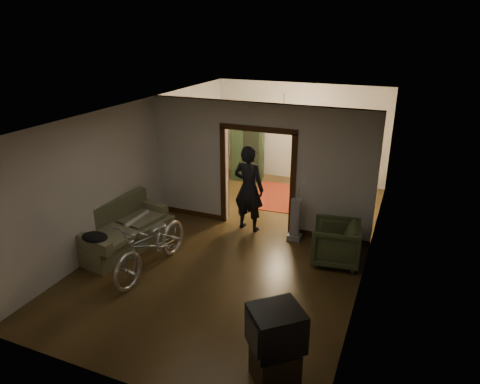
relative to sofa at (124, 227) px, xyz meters
The scene contains 24 objects.
floor 2.53m from the sofa, 30.31° to the left, with size 5.00×8.50×0.01m, color #342410.
ceiling 3.41m from the sofa, 30.31° to the left, with size 5.00×8.50×0.01m, color white.
wall_back 5.98m from the sofa, 68.67° to the left, with size 5.00×0.02×2.80m, color beige.
wall_left 1.60m from the sofa, 105.56° to the left, with size 0.02×8.50×2.80m, color beige.
wall_right 4.91m from the sofa, 15.12° to the left, with size 0.02×8.50×2.80m, color beige.
partition_wall 3.08m from the sofa, 43.02° to the left, with size 5.00×0.14×2.80m, color beige.
door_casing 3.01m from the sofa, 43.02° to the left, with size 1.74×0.20×2.32m, color #341B0B.
far_window 6.26m from the sofa, 62.46° to the left, with size 0.98×0.06×1.28m, color black.
chandelier 4.72m from the sofa, 60.22° to the left, with size 0.24×0.24×0.24m, color #FFE0A5.
light_switch 3.82m from the sofa, 31.12° to the left, with size 0.08×0.01×0.12m, color silver.
sofa is the anchor object (origin of this frame).
rolled_paper 0.32m from the sofa, 71.57° to the left, with size 0.10×0.10×0.79m, color beige.
jacket 0.93m from the sofa, 86.86° to the right, with size 0.51×0.39×0.15m, color black.
bicycle 1.16m from the sofa, 27.87° to the right, with size 0.73×2.08×1.09m, color silver.
armchair 4.22m from the sofa, 14.61° to the left, with size 0.87×0.90×0.81m, color #3E4828.
tv_stand 4.51m from the sofa, 29.27° to the right, with size 0.54×0.49×0.49m, color black.
crt_tv 4.52m from the sofa, 29.27° to the right, with size 0.63×0.56×0.54m, color black.
vacuum 3.53m from the sofa, 27.97° to the left, with size 0.29×0.23×0.94m, color gray.
person 2.73m from the sofa, 41.21° to the left, with size 0.71×0.46×1.94m, color black.
oriental_rug 4.44m from the sofa, 61.20° to the left, with size 1.55×2.03×0.02m, color maroon.
locker 4.98m from the sofa, 81.07° to the left, with size 0.91×0.51×1.82m, color #1D2F1C.
globe 5.18m from the sofa, 81.07° to the left, with size 0.30×0.30×0.30m, color #1E5972.
desk 5.80m from the sofa, 56.45° to the left, with size 0.94×0.53×0.70m, color black.
desk_chair 5.29m from the sofa, 58.99° to the left, with size 0.43×0.43×0.97m, color black.
Camera 1 is at (3.00, -7.58, 4.28)m, focal length 32.00 mm.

